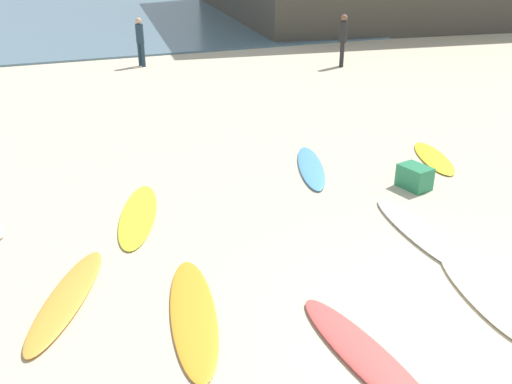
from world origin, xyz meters
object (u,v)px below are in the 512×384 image
(surfboard_4, at_px, (367,357))
(beachgoer_mid, at_px, (140,39))
(surfboard_0, at_px, (67,298))
(beach_cooler, at_px, (415,177))
(surfboard_1, at_px, (434,158))
(surfboard_8, at_px, (193,314))
(surfboard_2, at_px, (311,167))
(surfboard_9, at_px, (138,215))
(beachgoer_near, at_px, (343,37))
(surfboard_3, at_px, (484,294))
(surfboard_6, at_px, (419,232))

(surfboard_4, relative_size, beachgoer_mid, 1.40)
(surfboard_0, xyz_separation_m, surfboard_4, (3.03, -2.43, 0.00))
(surfboard_4, distance_m, beach_cooler, 5.03)
(surfboard_1, relative_size, surfboard_8, 0.79)
(surfboard_2, bearing_deg, surfboard_8, -113.19)
(surfboard_1, relative_size, surfboard_9, 0.81)
(surfboard_8, bearing_deg, beachgoer_near, 64.51)
(surfboard_9, xyz_separation_m, beachgoer_mid, (2.49, 12.11, 0.94))
(surfboard_3, height_order, beachgoer_mid, beachgoer_mid)
(surfboard_0, distance_m, surfboard_3, 5.49)
(surfboard_3, xyz_separation_m, beachgoer_near, (5.51, 13.32, 1.01))
(surfboard_0, bearing_deg, surfboard_9, 83.07)
(surfboard_2, height_order, beachgoer_near, beachgoer_near)
(surfboard_4, xyz_separation_m, beach_cooler, (3.38, 3.72, 0.18))
(surfboard_8, distance_m, beach_cooler, 5.45)
(surfboard_8, height_order, beachgoer_mid, beachgoer_mid)
(surfboard_0, relative_size, surfboard_8, 0.94)
(surfboard_4, bearing_deg, surfboard_2, 63.37)
(surfboard_6, bearing_deg, surfboard_9, -24.44)
(surfboard_3, relative_size, surfboard_8, 0.88)
(surfboard_1, relative_size, beach_cooler, 3.32)
(surfboard_3, xyz_separation_m, surfboard_9, (-3.80, 4.01, -0.01))
(surfboard_0, xyz_separation_m, surfboard_2, (5.04, 2.86, -0.00))
(surfboard_1, xyz_separation_m, surfboard_3, (-2.60, -4.32, 0.01))
(surfboard_3, distance_m, surfboard_6, 1.74)
(surfboard_1, distance_m, surfboard_2, 2.74)
(surfboard_1, bearing_deg, surfboard_4, 65.15)
(surfboard_6, height_order, beach_cooler, beach_cooler)
(surfboard_4, height_order, surfboard_9, surfboard_4)
(surfboard_3, height_order, surfboard_4, surfboard_4)
(surfboard_6, bearing_deg, beachgoer_near, -109.36)
(surfboard_0, xyz_separation_m, surfboard_8, (1.44, -0.93, -0.01))
(surfboard_0, bearing_deg, surfboard_2, 55.58)
(surfboard_4, height_order, beach_cooler, beach_cooler)
(surfboard_0, relative_size, beach_cooler, 3.93)
(surfboard_9, bearing_deg, surfboard_0, -105.83)
(surfboard_1, height_order, surfboard_3, surfboard_3)
(surfboard_6, relative_size, surfboard_8, 1.03)
(surfboard_4, relative_size, surfboard_8, 0.98)
(surfboard_8, height_order, beach_cooler, beach_cooler)
(surfboard_1, distance_m, beach_cooler, 1.70)
(surfboard_1, height_order, surfboard_8, surfboard_8)
(surfboard_9, distance_m, beachgoer_mid, 12.40)
(beachgoer_near, height_order, beach_cooler, beachgoer_near)
(surfboard_8, bearing_deg, surfboard_9, 103.58)
(surfboard_3, xyz_separation_m, surfboard_6, (0.25, 1.72, 0.00))
(surfboard_0, bearing_deg, beachgoer_near, 72.86)
(surfboard_1, bearing_deg, beachgoer_mid, -52.04)
(surfboard_9, bearing_deg, surfboard_3, -29.42)
(beach_cooler, bearing_deg, surfboard_0, -168.61)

